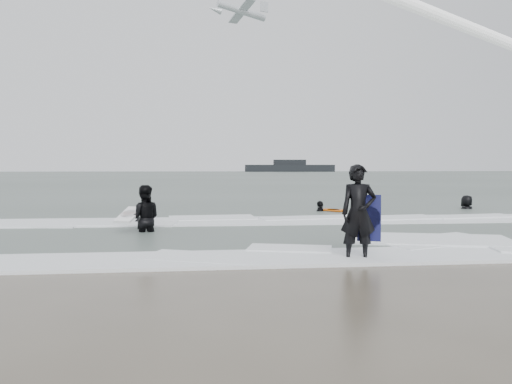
{
  "coord_description": "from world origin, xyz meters",
  "views": [
    {
      "loc": [
        -1.5,
        -10.66,
        1.92
      ],
      "look_at": [
        0.0,
        5.0,
        1.1
      ],
      "focal_mm": 35.0,
      "sensor_mm": 36.0,
      "label": 1
    }
  ],
  "objects": [
    {
      "name": "surfer_right_far",
      "position": [
        9.72,
        10.02,
        0.0
      ],
      "size": [
        1.05,
        0.92,
        1.8
      ],
      "primitive_type": "imported",
      "rotation": [
        0.0,
        0.0,
        -2.64
      ],
      "color": "black",
      "rests_on": "ground"
    },
    {
      "name": "vessel_horizon",
      "position": [
        24.66,
        148.45,
        1.44
      ],
      "size": [
        28.56,
        5.1,
        3.88
      ],
      "color": "black",
      "rests_on": "ground"
    },
    {
      "name": "surfer_wading",
      "position": [
        -3.33,
        3.75,
        0.0
      ],
      "size": [
        0.99,
        0.8,
        1.93
      ],
      "primitive_type": "imported",
      "rotation": [
        0.0,
        0.0,
        3.22
      ],
      "color": "black",
      "rests_on": "ground"
    },
    {
      "name": "surf_foam",
      "position": [
        0.0,
        3.7,
        0.04
      ],
      "size": [
        30.03,
        9.06,
        0.09
      ],
      "color": "white",
      "rests_on": "ground"
    },
    {
      "name": "bodyboards",
      "position": [
        0.55,
        4.19,
        0.5
      ],
      "size": [
        8.25,
        10.76,
        1.25
      ],
      "color": "#0E1041",
      "rests_on": "ground"
    },
    {
      "name": "sea",
      "position": [
        0.0,
        80.0,
        0.06
      ],
      "size": [
        320.0,
        320.0,
        0.0
      ],
      "primitive_type": "plane",
      "color": "#47544C",
      "rests_on": "ground"
    },
    {
      "name": "airshow_jet",
      "position": [
        25.8,
        47.74,
        19.22
      ],
      "size": [
        51.37,
        22.58,
        8.81
      ],
      "color": "silver",
      "rests_on": "ground"
    },
    {
      "name": "surfer_right_near",
      "position": [
        3.12,
        9.56,
        0.0
      ],
      "size": [
        1.0,
        0.9,
        1.63
      ],
      "primitive_type": "imported",
      "rotation": [
        0.0,
        0.0,
        -2.48
      ],
      "color": "black",
      "rests_on": "ground"
    },
    {
      "name": "surfer_centre",
      "position": [
        1.52,
        -0.86,
        0.0
      ],
      "size": [
        0.74,
        0.51,
        1.98
      ],
      "primitive_type": "imported",
      "rotation": [
        0.0,
        0.0,
        -0.05
      ],
      "color": "black",
      "rests_on": "ground"
    },
    {
      "name": "surfer_breaker",
      "position": [
        -3.62,
        5.9,
        0.0
      ],
      "size": [
        1.16,
        0.91,
        1.57
      ],
      "primitive_type": "imported",
      "rotation": [
        0.0,
        0.0,
        0.38
      ],
      "color": "black",
      "rests_on": "ground"
    },
    {
      "name": "ground",
      "position": [
        0.0,
        0.0,
        0.0
      ],
      "size": [
        320.0,
        320.0,
        0.0
      ],
      "primitive_type": "plane",
      "color": "brown",
      "rests_on": "ground"
    }
  ]
}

